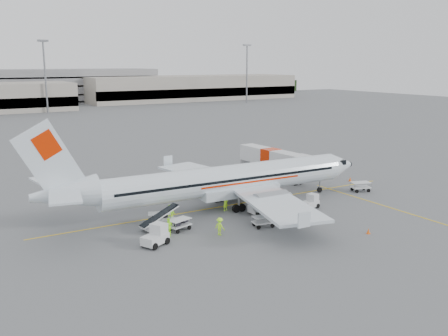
% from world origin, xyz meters
% --- Properties ---
extents(ground, '(360.00, 360.00, 0.00)m').
position_xyz_m(ground, '(0.00, 0.00, 0.00)').
color(ground, '#56595B').
extents(stripe_lead, '(44.00, 0.20, 0.01)m').
position_xyz_m(stripe_lead, '(0.00, 0.00, 0.01)').
color(stripe_lead, yellow).
rests_on(stripe_lead, ground).
extents(stripe_cross, '(0.20, 20.00, 0.01)m').
position_xyz_m(stripe_cross, '(14.00, -8.00, 0.01)').
color(stripe_cross, yellow).
rests_on(stripe_cross, ground).
extents(terminal_east, '(90.00, 26.00, 10.00)m').
position_xyz_m(terminal_east, '(70.00, 145.00, 5.00)').
color(terminal_east, gray).
rests_on(terminal_east, ground).
extents(parking_garage, '(62.00, 24.00, 14.00)m').
position_xyz_m(parking_garage, '(25.00, 160.00, 7.00)').
color(parking_garage, slate).
rests_on(parking_garage, ground).
extents(treeline, '(300.00, 3.00, 6.00)m').
position_xyz_m(treeline, '(0.00, 175.00, 3.00)').
color(treeline, black).
rests_on(treeline, ground).
extents(mast_center, '(3.20, 1.20, 22.00)m').
position_xyz_m(mast_center, '(5.00, 118.00, 11.00)').
color(mast_center, slate).
rests_on(mast_center, ground).
extents(mast_east, '(3.20, 1.20, 22.00)m').
position_xyz_m(mast_east, '(80.00, 118.00, 11.00)').
color(mast_east, slate).
rests_on(mast_east, ground).
extents(aircraft, '(38.66, 30.80, 10.39)m').
position_xyz_m(aircraft, '(-0.88, -0.42, 5.19)').
color(aircraft, white).
rests_on(aircraft, ground).
extents(jet_bridge, '(3.70, 15.16, 3.94)m').
position_xyz_m(jet_bridge, '(11.59, 8.84, 1.97)').
color(jet_bridge, silver).
rests_on(jet_bridge, ground).
extents(belt_loader, '(5.07, 2.69, 2.61)m').
position_xyz_m(belt_loader, '(-10.18, -3.37, 1.30)').
color(belt_loader, silver).
rests_on(belt_loader, ground).
extents(tug_fore, '(2.18, 1.52, 1.54)m').
position_xyz_m(tug_fore, '(6.35, -5.47, 0.77)').
color(tug_fore, silver).
rests_on(tug_fore, ground).
extents(tug_mid, '(2.44, 1.41, 1.88)m').
position_xyz_m(tug_mid, '(0.65, -4.37, 0.94)').
color(tug_mid, silver).
rests_on(tug_mid, ground).
extents(tug_aft, '(2.73, 2.27, 1.83)m').
position_xyz_m(tug_aft, '(-12.49, -7.24, 0.92)').
color(tug_aft, silver).
rests_on(tug_aft, ground).
extents(cart_loaded_a, '(2.49, 2.01, 1.13)m').
position_xyz_m(cart_loaded_a, '(-9.76, -2.00, 0.56)').
color(cart_loaded_a, silver).
rests_on(cart_loaded_a, ground).
extents(cart_loaded_b, '(2.42, 1.84, 1.12)m').
position_xyz_m(cart_loaded_b, '(-8.93, -4.73, 0.56)').
color(cart_loaded_b, silver).
rests_on(cart_loaded_b, ground).
extents(cart_empty_a, '(2.27, 1.60, 1.08)m').
position_xyz_m(cart_empty_a, '(-1.59, -7.98, 0.54)').
color(cart_empty_a, silver).
rests_on(cart_empty_a, ground).
extents(cart_empty_b, '(2.56, 1.94, 1.18)m').
position_xyz_m(cart_empty_b, '(16.42, -3.10, 0.59)').
color(cart_empty_b, silver).
rests_on(cart_empty_b, ground).
extents(cone_nose, '(0.37, 0.37, 0.60)m').
position_xyz_m(cone_nose, '(19.30, 1.51, 0.30)').
color(cone_nose, '#F55C10').
rests_on(cone_nose, ground).
extents(cone_port, '(0.33, 0.33, 0.54)m').
position_xyz_m(cone_port, '(-1.05, 13.24, 0.27)').
color(cone_port, '#F55C10').
rests_on(cone_port, ground).
extents(cone_stbd, '(0.33, 0.33, 0.54)m').
position_xyz_m(cone_stbd, '(5.59, -14.56, 0.27)').
color(cone_stbd, '#F55C10').
rests_on(cone_stbd, ground).
extents(crew_a, '(0.77, 0.64, 1.81)m').
position_xyz_m(crew_a, '(-1.90, -1.50, 0.91)').
color(crew_a, '#9FE721').
rests_on(crew_a, ground).
extents(crew_b, '(1.15, 1.17, 1.90)m').
position_xyz_m(crew_b, '(-8.76, -2.46, 0.95)').
color(crew_b, '#9FE721').
rests_on(crew_b, ground).
extents(crew_c, '(0.96, 1.22, 1.66)m').
position_xyz_m(crew_c, '(-6.35, -7.83, 0.83)').
color(crew_c, '#9FE721').
rests_on(crew_c, ground).
extents(crew_d, '(1.10, 0.91, 1.76)m').
position_xyz_m(crew_d, '(-10.50, -5.81, 0.88)').
color(crew_d, '#9FE721').
rests_on(crew_d, ground).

